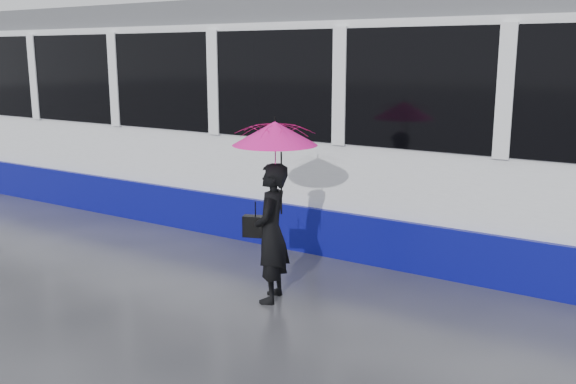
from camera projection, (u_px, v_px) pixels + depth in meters
The scene contains 6 objects.
ground at pixel (225, 273), 7.75m from camera, with size 90.00×90.00×0.00m, color #2E2E33.
rails at pixel (327, 227), 9.80m from camera, with size 34.00×1.51×0.02m.
tram at pixel (414, 126), 8.74m from camera, with size 26.00×2.56×3.35m.
woman at pixel (271, 233), 6.76m from camera, with size 0.54×0.36×1.49m, color black.
umbrella at pixel (275, 150), 6.55m from camera, with size 1.13×1.13×1.01m.
handbag at pixel (256, 226), 6.89m from camera, with size 0.29×0.20×0.41m.
Camera 1 is at (4.65, -5.76, 2.59)m, focal length 40.00 mm.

